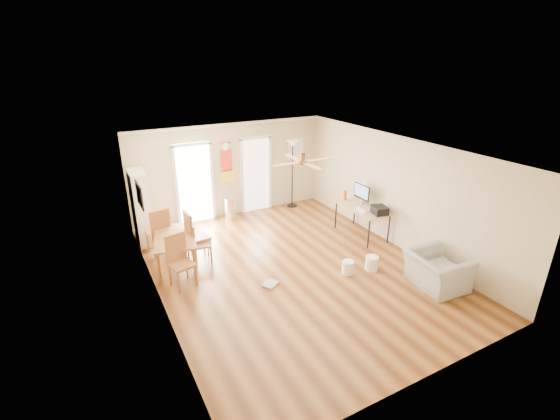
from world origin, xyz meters
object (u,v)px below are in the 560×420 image
bookshelf (141,208)px  dining_chair_near (182,262)px  dining_chair_right_b (202,242)px  armchair (437,271)px  wastebasket_b (372,263)px  printer (380,210)px  dining_chair_right_a (198,234)px  wastebasket_a (348,267)px  torchiere_lamp (292,174)px  dining_table (176,251)px  computer_desk (361,221)px  trash_can (230,209)px  dining_chair_far (158,231)px

bookshelf → dining_chair_near: bearing=-101.7°
dining_chair_right_b → armchair: bearing=-122.9°
wastebasket_b → printer: bearing=44.5°
dining_chair_right_a → dining_chair_right_b: dining_chair_right_a is taller
printer → wastebasket_a: 1.88m
printer → dining_chair_right_b: bearing=178.3°
dining_chair_near → armchair: bearing=-41.1°
torchiere_lamp → wastebasket_a: bearing=-102.8°
dining_chair_right_b → printer: (4.05, -1.10, 0.39)m
dining_chair_right_a → wastebasket_a: 3.35m
printer → dining_table: bearing=179.0°
computer_desk → dining_chair_near: bearing=-177.6°
dining_chair_near → computer_desk: size_ratio=0.76×
dining_chair_right_b → wastebasket_a: (2.52, -1.95, -0.31)m
dining_chair_near → dining_chair_right_b: bearing=38.0°
trash_can → dining_chair_far: bearing=-153.6°
dining_table → wastebasket_b: (3.61, -2.16, -0.19)m
dining_chair_right_a → dining_chair_far: 0.97m
dining_table → printer: 4.78m
computer_desk → torchiere_lamp: bearing=101.9°
wastebasket_a → dining_table: bearing=146.4°
trash_can → wastebasket_b: 4.31m
trash_can → wastebasket_a: 4.02m
bookshelf → wastebasket_a: (3.47, -3.53, -0.75)m
dining_chair_right_a → wastebasket_b: dining_chair_right_a is taller
dining_chair_right_a → bookshelf: bearing=30.2°
dining_table → wastebasket_b: bearing=-30.8°
dining_chair_far → dining_table: bearing=95.0°
dining_chair_far → computer_desk: size_ratio=0.80×
trash_can → wastebasket_a: bearing=-73.7°
dining_chair_right_b → wastebasket_a: 3.20m
dining_chair_near → wastebasket_a: 3.39m
torchiere_lamp → wastebasket_a: 4.12m
dining_chair_right_a → dining_table: bearing=99.0°
dining_chair_far → trash_can: (2.15, 1.07, -0.24)m
dining_chair_right_a → trash_can: 2.20m
dining_chair_right_a → dining_chair_right_b: (0.00, -0.22, -0.10)m
trash_can → printer: bearing=-48.5°
printer → wastebasket_b: 1.55m
dining_chair_near → bookshelf: bearing=84.7°
dining_chair_right_b → dining_table: bearing=88.2°
dining_chair_near → trash_can: bearing=40.0°
dining_chair_right_a → printer: (4.05, -1.32, 0.29)m
dining_chair_right_b → torchiere_lamp: size_ratio=0.45×
bookshelf → trash_can: bookshelf is taller
dining_chair_near → torchiere_lamp: (4.05, 2.76, 0.48)m
dining_chair_right_a → dining_chair_far: size_ratio=0.99×
dining_chair_near → torchiere_lamp: bearing=21.5°
torchiere_lamp → armchair: 5.17m
dining_chair_near → wastebasket_b: (3.70, -1.28, -0.37)m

